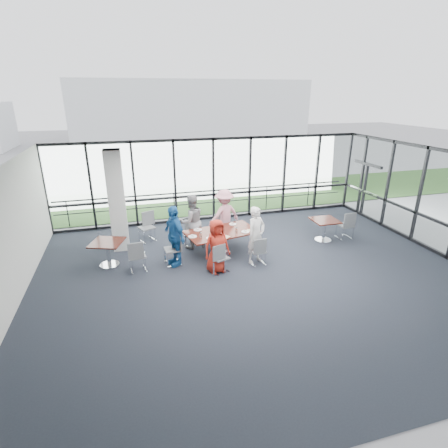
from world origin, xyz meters
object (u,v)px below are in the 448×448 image
object	(u,v)px
diner_near_left	(217,246)
side_table_left	(107,245)
diner_far_right	(224,215)
chair_main_nr	(258,251)
chair_main_fl	(191,232)
main_table	(221,234)
chair_spare_lb	(147,228)
side_table_right	(325,223)
structural_column	(117,201)
diner_end	(174,236)
diner_near_right	(256,235)
diner_far_left	(191,222)
chair_main_end	(173,249)
chair_main_fr	(220,227)
chair_spare_r	(345,225)
chair_main_nl	(220,258)
chair_spare_la	(137,256)

from	to	relation	value
diner_near_left	side_table_left	bearing A→B (deg)	145.63
side_table_left	diner_far_right	xyz separation A→B (m)	(3.79, 0.96, 0.25)
chair_main_nr	chair_main_fl	xyz separation A→B (m)	(-1.64, 1.93, 0.02)
main_table	chair_spare_lb	distance (m)	2.73
chair_main_nr	side_table_right	bearing A→B (deg)	16.76
structural_column	diner_end	size ratio (longest dim) A/B	1.77
diner_near_left	diner_near_right	bearing A→B (deg)	-0.04
diner_far_left	chair_main_end	xyz separation A→B (m)	(-0.77, -1.04, -0.42)
chair_main_fr	chair_main_end	world-z (taller)	chair_main_end
side_table_right	side_table_left	bearing A→B (deg)	179.60
main_table	diner_near_left	size ratio (longest dim) A/B	1.53
diner_near_right	chair_spare_r	world-z (taller)	diner_near_right
chair_main_nl	chair_spare_lb	xyz separation A→B (m)	(-1.82, 2.80, 0.04)
chair_main_nl	main_table	bearing A→B (deg)	52.54
chair_main_fr	diner_end	bearing A→B (deg)	29.80
chair_spare_la	main_table	bearing A→B (deg)	2.43
structural_column	diner_end	distance (m)	2.32
side_table_left	chair_main_fr	world-z (taller)	chair_main_fr
diner_near_right	main_table	bearing A→B (deg)	109.86
main_table	diner_far_left	size ratio (longest dim) A/B	1.33
diner_near_right	chair_spare_r	distance (m)	3.74
structural_column	chair_main_nr	world-z (taller)	structural_column
main_table	chair_main_nl	bearing A→B (deg)	-118.88
diner_far_right	diner_end	size ratio (longest dim) A/B	0.98
main_table	diner_far_right	size ratio (longest dim) A/B	1.34
side_table_left	diner_near_right	world-z (taller)	diner_near_right
chair_spare_la	chair_main_end	bearing A→B (deg)	0.62
main_table	diner_near_right	bearing A→B (deg)	-56.81
main_table	diner_near_right	xyz separation A→B (m)	(0.83, -0.84, 0.22)
main_table	chair_spare_lb	xyz separation A→B (m)	(-2.18, 1.65, -0.16)
chair_spare_lb	side_table_left	bearing A→B (deg)	28.70
structural_column	diner_near_left	bearing A→B (deg)	-42.36
side_table_left	chair_main_fl	distance (m)	2.72
diner_far_left	chair_spare_lb	xyz separation A→B (m)	(-1.38, 0.92, -0.41)
diner_far_left	diner_far_right	world-z (taller)	diner_far_left
diner_near_left	diner_near_right	distance (m)	1.30
diner_far_right	chair_main_nl	distance (m)	2.39
side_table_right	chair_main_fl	bearing A→B (deg)	168.85
chair_spare_r	structural_column	bearing A→B (deg)	168.97
structural_column	chair_main_nl	size ratio (longest dim) A/B	3.63
side_table_right	chair_main_fl	distance (m)	4.54
chair_main_fl	chair_spare_r	size ratio (longest dim) A/B	0.92
diner_end	chair_main_fl	bearing A→B (deg)	131.68
side_table_left	chair_main_nr	xyz separation A→B (m)	(4.23, -1.10, -0.21)
chair_main_nl	chair_main_end	xyz separation A→B (m)	(-1.20, 0.84, 0.03)
side_table_right	diner_near_right	distance (m)	2.97
main_table	diner_far_left	bearing A→B (deg)	125.98
chair_main_nl	chair_main_nr	size ratio (longest dim) A/B	1.05
diner_near_left	chair_main_fr	xyz separation A→B (m)	(0.71, 2.25, -0.35)
chair_main_end	diner_end	bearing A→B (deg)	56.08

